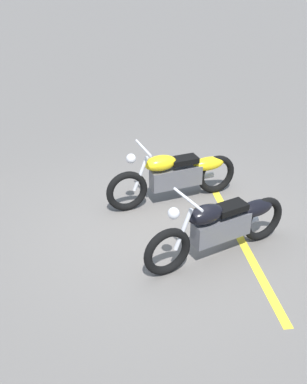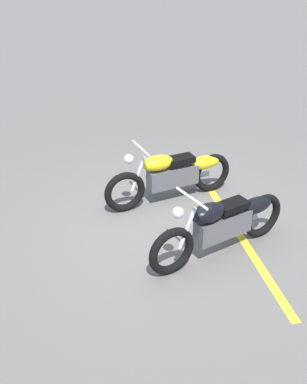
% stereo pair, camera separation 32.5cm
% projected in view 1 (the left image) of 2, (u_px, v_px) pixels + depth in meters
% --- Properties ---
extents(ground_plane, '(60.00, 60.00, 0.00)m').
position_uv_depth(ground_plane, '(170.00, 228.00, 7.01)').
color(ground_plane, '#66605B').
extents(motorcycle_bright_foreground, '(2.22, 0.68, 1.04)m').
position_uv_depth(motorcycle_bright_foreground, '(176.00, 175.00, 7.52)').
color(motorcycle_bright_foreground, black).
rests_on(motorcycle_bright_foreground, ground).
extents(motorcycle_dark_foreground, '(2.17, 0.84, 1.04)m').
position_uv_depth(motorcycle_dark_foreground, '(222.00, 225.00, 6.24)').
color(motorcycle_dark_foreground, black).
rests_on(motorcycle_dark_foreground, ground).
extents(parking_stripe_near, '(0.41, 3.20, 0.01)m').
position_uv_depth(parking_stripe_near, '(244.00, 246.00, 6.62)').
color(parking_stripe_near, yellow).
rests_on(parking_stripe_near, ground).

